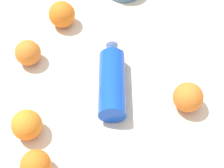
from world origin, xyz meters
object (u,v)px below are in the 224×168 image
water_bottle (112,77)px  orange_0 (188,97)px  orange_4 (28,53)px  orange_3 (27,125)px  orange_1 (62,14)px  orange_2 (36,165)px

water_bottle → orange_0: orange_0 is taller
water_bottle → orange_4: bearing=70.1°
orange_3 → orange_0: bearing=90.2°
orange_1 → orange_2: bearing=-13.1°
water_bottle → orange_0: (0.10, 0.18, 0.00)m
orange_0 → orange_4: 0.47m
orange_3 → orange_4: bearing=176.6°
water_bottle → orange_1: bearing=32.9°
orange_3 → orange_1: bearing=161.2°
water_bottle → orange_4: (-0.13, -0.22, 0.00)m
water_bottle → orange_4: 0.26m
orange_2 → orange_3: bearing=-172.1°
orange_1 → orange_3: bearing=-18.8°
orange_1 → orange_2: 0.49m
orange_0 → orange_4: (-0.24, -0.40, -0.00)m
water_bottle → orange_3: 0.26m
orange_2 → orange_4: 0.34m
orange_0 → orange_4: bearing=-120.4°
orange_4 → orange_1: bearing=140.2°
orange_0 → orange_2: orange_0 is taller
orange_1 → orange_4: bearing=-39.8°
orange_1 → orange_2: orange_1 is taller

